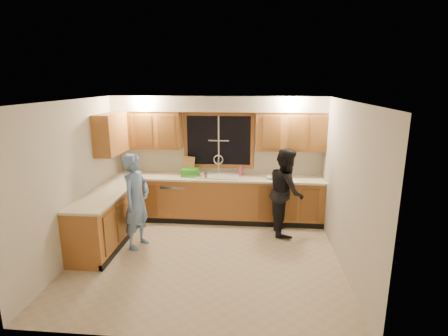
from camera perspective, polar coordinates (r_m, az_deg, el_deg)
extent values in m
plane|color=#BFAC93|center=(5.86, -2.82, -14.27)|extent=(4.20, 4.20, 0.00)
plane|color=silver|center=(5.17, -3.16, 10.94)|extent=(4.20, 4.20, 0.00)
plane|color=beige|center=(7.21, -0.86, 1.78)|extent=(4.20, 0.00, 4.20)
plane|color=beige|center=(6.04, -23.11, -1.76)|extent=(0.00, 3.80, 3.80)
plane|color=beige|center=(5.50, 19.26, -2.89)|extent=(0.00, 3.80, 3.80)
cube|color=#AB6931|center=(7.14, -1.09, -5.09)|extent=(4.20, 0.60, 0.88)
cube|color=#AB6931|center=(6.46, -18.61, -7.96)|extent=(0.60, 1.90, 0.88)
cube|color=#EEE5C8|center=(6.99, -1.12, -1.57)|extent=(4.20, 0.63, 0.04)
cube|color=#EEE5C8|center=(6.30, -18.80, -4.08)|extent=(0.63, 1.90, 0.04)
cube|color=#AB6931|center=(7.24, -12.37, 6.13)|extent=(1.35, 0.33, 0.75)
cube|color=#AB6931|center=(6.94, 10.82, 5.88)|extent=(1.35, 0.33, 0.75)
cube|color=#AB6931|center=(6.85, -17.99, 5.34)|extent=(0.33, 0.90, 0.75)
cube|color=silver|center=(6.89, -1.05, 10.45)|extent=(4.20, 0.35, 0.30)
cube|color=black|center=(7.14, -0.87, 4.52)|extent=(1.30, 0.01, 1.00)
cube|color=#AB6931|center=(7.06, -0.90, 8.79)|extent=(1.44, 0.03, 0.07)
cube|color=#AB6931|center=(7.24, -0.87, 0.32)|extent=(1.44, 0.03, 0.07)
cube|color=#AB6931|center=(7.23, -6.30, 4.56)|extent=(0.07, 0.03, 1.00)
cube|color=#AB6931|center=(7.09, 4.65, 4.41)|extent=(0.07, 0.03, 1.00)
cube|color=silver|center=(7.00, -1.11, -1.30)|extent=(0.86, 0.52, 0.03)
cube|color=silver|center=(7.05, -2.80, -1.96)|extent=(0.38, 0.42, 0.18)
cube|color=silver|center=(7.00, 0.61, -2.05)|extent=(0.38, 0.42, 0.18)
cylinder|color=silver|center=(7.15, -0.94, 0.28)|extent=(0.04, 0.04, 0.28)
torus|color=silver|center=(7.12, -0.94, 1.38)|extent=(0.21, 0.03, 0.21)
cube|color=silver|center=(7.28, -7.79, -5.10)|extent=(0.60, 0.56, 0.82)
cube|color=silver|center=(5.98, -20.80, -9.84)|extent=(0.58, 0.75, 0.90)
imported|color=#678AC3|center=(6.07, -14.10, -5.28)|extent=(0.54, 0.68, 1.63)
imported|color=black|center=(6.53, 10.06, -3.78)|extent=(0.67, 0.83, 1.61)
cube|color=brown|center=(7.53, -14.55, 0.04)|extent=(0.12, 0.10, 0.19)
cube|color=tan|center=(7.20, -5.82, 0.46)|extent=(0.29, 0.18, 0.36)
cube|color=green|center=(7.05, -5.52, -0.70)|extent=(0.34, 0.32, 0.15)
imported|color=#DF5486|center=(7.11, 2.79, -0.35)|extent=(0.11, 0.11, 0.19)
imported|color=silver|center=(6.89, 7.84, -1.53)|extent=(0.22, 0.22, 0.05)
cylinder|color=tan|center=(6.79, -3.00, -1.34)|extent=(0.08, 0.08, 0.12)
cylinder|color=tan|center=(6.94, -3.91, -1.07)|extent=(0.07, 0.07, 0.11)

